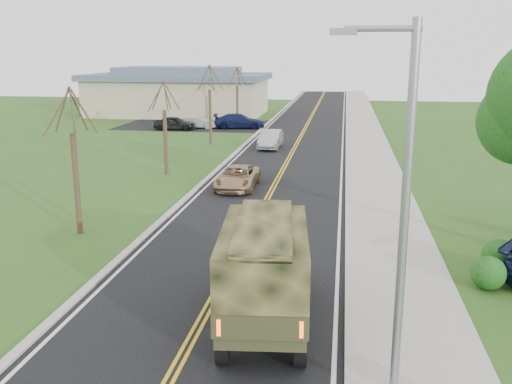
# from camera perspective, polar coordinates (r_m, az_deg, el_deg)

# --- Properties ---
(ground) EXTENTS (160.00, 160.00, 0.00)m
(ground) POSITION_cam_1_polar(r_m,az_deg,el_deg) (14.11, -8.50, -17.92)
(ground) COLOR #2D521B
(ground) RESTS_ON ground
(road) EXTENTS (8.00, 120.00, 0.01)m
(road) POSITION_cam_1_polar(r_m,az_deg,el_deg) (52.08, 4.54, 5.64)
(road) COLOR black
(road) RESTS_ON ground
(curb_right) EXTENTS (0.30, 120.00, 0.12)m
(curb_right) POSITION_cam_1_polar(r_m,az_deg,el_deg) (51.94, 9.13, 5.55)
(curb_right) COLOR #9E998E
(curb_right) RESTS_ON ground
(sidewalk_right) EXTENTS (3.20, 120.00, 0.10)m
(sidewalk_right) POSITION_cam_1_polar(r_m,az_deg,el_deg) (51.98, 11.07, 5.46)
(sidewalk_right) COLOR #9E998E
(sidewalk_right) RESTS_ON ground
(curb_left) EXTENTS (0.30, 120.00, 0.10)m
(curb_left) POSITION_cam_1_polar(r_m,az_deg,el_deg) (52.53, 0.00, 5.80)
(curb_left) COLOR #9E998E
(curb_left) RESTS_ON ground
(street_light) EXTENTS (1.65, 0.22, 8.00)m
(street_light) POSITION_cam_1_polar(r_m,az_deg,el_deg) (11.37, 14.18, -1.69)
(street_light) COLOR gray
(street_light) RESTS_ON ground
(bare_tree_a) EXTENTS (1.93, 2.26, 6.08)m
(bare_tree_a) POSITION_cam_1_polar(r_m,az_deg,el_deg) (24.44, -17.60, 1.94)
(bare_tree_a) COLOR #38281C
(bare_tree_a) RESTS_ON ground
(bare_tree_b) EXTENTS (1.83, 2.14, 5.73)m
(bare_tree_b) POSITION_cam_1_polar(r_m,az_deg,el_deg) (35.45, -9.06, 5.69)
(bare_tree_b) COLOR #38281C
(bare_tree_b) RESTS_ON ground
(bare_tree_c) EXTENTS (2.04, 2.39, 6.42)m
(bare_tree_c) POSITION_cam_1_polar(r_m,az_deg,el_deg) (46.90, -4.61, 8.14)
(bare_tree_c) COLOR #38281C
(bare_tree_c) RESTS_ON ground
(bare_tree_d) EXTENTS (1.88, 2.20, 5.91)m
(bare_tree_d) POSITION_cam_1_polar(r_m,az_deg,el_deg) (58.62, -1.89, 9.09)
(bare_tree_d) COLOR #38281C
(bare_tree_d) RESTS_ON ground
(commercial_building) EXTENTS (25.50, 21.50, 5.65)m
(commercial_building) POSITION_cam_1_polar(r_m,az_deg,el_deg) (70.38, -7.68, 9.88)
(commercial_building) COLOR tan
(commercial_building) RESTS_ON ground
(military_truck) EXTENTS (2.78, 6.44, 3.12)m
(military_truck) POSITION_cam_1_polar(r_m,az_deg,el_deg) (15.63, 0.90, -7.18)
(military_truck) COLOR black
(military_truck) RESTS_ON ground
(suv_champagne) EXTENTS (2.06, 4.46, 1.24)m
(suv_champagne) POSITION_cam_1_polar(r_m,az_deg,el_deg) (31.66, -1.87, 1.48)
(suv_champagne) COLOR #A1805B
(suv_champagne) RESTS_ON ground
(sedan_silver) EXTENTS (1.58, 4.33, 1.42)m
(sedan_silver) POSITION_cam_1_polar(r_m,az_deg,el_deg) (45.04, 1.48, 5.30)
(sedan_silver) COLOR #ABACB0
(sedan_silver) RESTS_ON ground
(lot_car_dark) EXTENTS (4.00, 1.71, 1.35)m
(lot_car_dark) POSITION_cam_1_polar(r_m,az_deg,el_deg) (56.23, -8.15, 6.84)
(lot_car_dark) COLOR black
(lot_car_dark) RESTS_ON ground
(lot_car_silver) EXTENTS (3.96, 1.68, 1.27)m
(lot_car_silver) POSITION_cam_1_polar(r_m,az_deg,el_deg) (57.17, -5.92, 6.97)
(lot_car_silver) COLOR #B8B9BE
(lot_car_silver) RESTS_ON ground
(lot_car_navy) EXTENTS (5.27, 2.80, 1.46)m
(lot_car_navy) POSITION_cam_1_polar(r_m,az_deg,el_deg) (56.88, -1.68, 7.10)
(lot_car_navy) COLOR #10163E
(lot_car_navy) RESTS_ON ground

